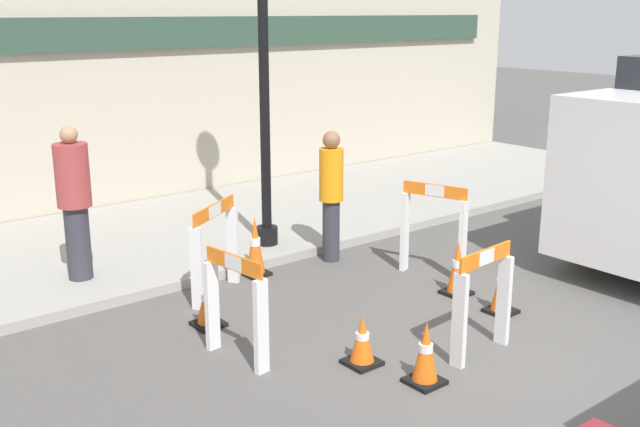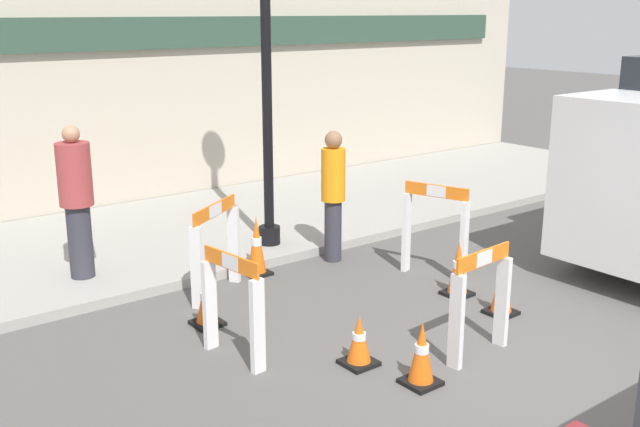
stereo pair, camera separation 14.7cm
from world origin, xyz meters
TOP-DOWN VIEW (x-y plane):
  - ground_plane at (0.00, 0.00)m, footprint 60.00×60.00m
  - sidewalk_slab at (0.00, 6.41)m, footprint 18.00×3.82m
  - storefront_facade at (0.00, 8.40)m, footprint 18.00×0.22m
  - barricade_0 at (-0.10, 1.23)m, footprint 0.79×0.20m
  - barricade_1 at (1.16, 3.03)m, footprint 0.39×0.82m
  - barricade_2 at (-1.24, 4.11)m, footprint 0.88×0.62m
  - barricade_3 at (-1.96, 2.58)m, footprint 0.22×0.78m
  - traffic_cone_0 at (-1.76, 3.42)m, footprint 0.30×0.30m
  - traffic_cone_1 at (-1.11, 1.78)m, footprint 0.30×0.30m
  - traffic_cone_2 at (-0.93, 1.17)m, footprint 0.30×0.30m
  - traffic_cone_3 at (0.87, 1.75)m, footprint 0.30×0.30m
  - traffic_cone_4 at (0.92, 2.41)m, footprint 0.30×0.30m
  - traffic_cone_5 at (-0.51, 4.39)m, footprint 0.30×0.30m
  - person_worker at (0.57, 4.25)m, footprint 0.43×0.43m
  - person_pedestrian at (-2.35, 5.32)m, footprint 0.48×0.48m

SIDE VIEW (x-z plane):
  - ground_plane at x=0.00m, z-range 0.00..0.00m
  - sidewalk_slab at x=0.00m, z-range 0.00..0.12m
  - traffic_cone_1 at x=-1.11m, z-range -0.01..0.47m
  - traffic_cone_0 at x=-1.76m, z-range -0.01..0.53m
  - traffic_cone_2 at x=-0.93m, z-range -0.01..0.57m
  - traffic_cone_3 at x=0.87m, z-range -0.01..0.58m
  - traffic_cone_4 at x=0.92m, z-range -0.01..0.63m
  - traffic_cone_5 at x=-0.51m, z-range -0.01..0.74m
  - barricade_3 at x=-1.96m, z-range 0.03..1.07m
  - barricade_0 at x=-0.10m, z-range 0.03..1.08m
  - barricade_2 at x=-1.24m, z-range 0.05..1.13m
  - barricade_1 at x=1.16m, z-range 0.04..1.19m
  - person_worker at x=0.57m, z-range 0.08..1.78m
  - person_pedestrian at x=-2.35m, z-range 0.18..1.97m
  - storefront_facade at x=0.00m, z-range 0.00..5.50m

